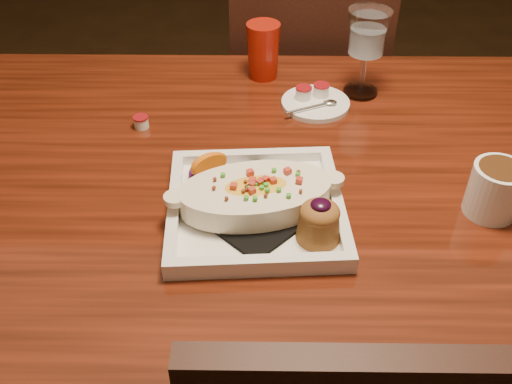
{
  "coord_description": "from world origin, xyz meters",
  "views": [
    {
      "loc": [
        -0.12,
        -0.81,
        1.37
      ],
      "look_at": [
        -0.13,
        -0.09,
        0.77
      ],
      "focal_mm": 40.0,
      "sensor_mm": 36.0,
      "label": 1
    }
  ],
  "objects_px": {
    "chair_far": "(303,105)",
    "coffee_mug": "(498,189)",
    "table": "(325,211)",
    "goblet": "(367,38)",
    "plate": "(260,201)",
    "saucer": "(314,101)",
    "red_tumbler": "(263,51)"
  },
  "relations": [
    {
      "from": "plate",
      "to": "saucer",
      "type": "distance_m",
      "value": 0.36
    },
    {
      "from": "coffee_mug",
      "to": "goblet",
      "type": "relative_size",
      "value": 0.63
    },
    {
      "from": "plate",
      "to": "saucer",
      "type": "xyz_separation_m",
      "value": [
        0.11,
        0.34,
        -0.02
      ]
    },
    {
      "from": "plate",
      "to": "goblet",
      "type": "height_order",
      "value": "goblet"
    },
    {
      "from": "red_tumbler",
      "to": "table",
      "type": "bearing_deg",
      "value": -71.11
    },
    {
      "from": "table",
      "to": "coffee_mug",
      "type": "bearing_deg",
      "value": -23.08
    },
    {
      "from": "plate",
      "to": "red_tumbler",
      "type": "relative_size",
      "value": 2.41
    },
    {
      "from": "table",
      "to": "plate",
      "type": "distance_m",
      "value": 0.21
    },
    {
      "from": "coffee_mug",
      "to": "goblet",
      "type": "height_order",
      "value": "goblet"
    },
    {
      "from": "plate",
      "to": "red_tumbler",
      "type": "bearing_deg",
      "value": 85.97
    },
    {
      "from": "saucer",
      "to": "red_tumbler",
      "type": "height_order",
      "value": "red_tumbler"
    },
    {
      "from": "coffee_mug",
      "to": "table",
      "type": "bearing_deg",
      "value": 177.44
    },
    {
      "from": "coffee_mug",
      "to": "plate",
      "type": "bearing_deg",
      "value": -157.39
    },
    {
      "from": "table",
      "to": "goblet",
      "type": "xyz_separation_m",
      "value": [
        0.09,
        0.27,
        0.22
      ]
    },
    {
      "from": "table",
      "to": "plate",
      "type": "height_order",
      "value": "plate"
    },
    {
      "from": "chair_far",
      "to": "coffee_mug",
      "type": "distance_m",
      "value": 0.83
    },
    {
      "from": "table",
      "to": "saucer",
      "type": "height_order",
      "value": "saucer"
    },
    {
      "from": "chair_far",
      "to": "coffee_mug",
      "type": "height_order",
      "value": "chair_far"
    },
    {
      "from": "plate",
      "to": "red_tumbler",
      "type": "xyz_separation_m",
      "value": [
        0.0,
        0.47,
        0.03
      ]
    },
    {
      "from": "saucer",
      "to": "table",
      "type": "bearing_deg",
      "value": -86.97
    },
    {
      "from": "table",
      "to": "goblet",
      "type": "bearing_deg",
      "value": 71.76
    },
    {
      "from": "goblet",
      "to": "red_tumbler",
      "type": "distance_m",
      "value": 0.23
    },
    {
      "from": "goblet",
      "to": "saucer",
      "type": "distance_m",
      "value": 0.16
    },
    {
      "from": "chair_far",
      "to": "goblet",
      "type": "bearing_deg",
      "value": 104.23
    },
    {
      "from": "goblet",
      "to": "plate",
      "type": "bearing_deg",
      "value": -118.21
    },
    {
      "from": "coffee_mug",
      "to": "saucer",
      "type": "distance_m",
      "value": 0.43
    },
    {
      "from": "goblet",
      "to": "saucer",
      "type": "height_order",
      "value": "goblet"
    },
    {
      "from": "table",
      "to": "saucer",
      "type": "xyz_separation_m",
      "value": [
        -0.01,
        0.22,
        0.11
      ]
    },
    {
      "from": "table",
      "to": "saucer",
      "type": "distance_m",
      "value": 0.25
    },
    {
      "from": "chair_far",
      "to": "goblet",
      "type": "xyz_separation_m",
      "value": [
        0.09,
        -0.36,
        0.37
      ]
    },
    {
      "from": "plate",
      "to": "saucer",
      "type": "relative_size",
      "value": 2.09
    },
    {
      "from": "plate",
      "to": "saucer",
      "type": "bearing_deg",
      "value": 68.63
    }
  ]
}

